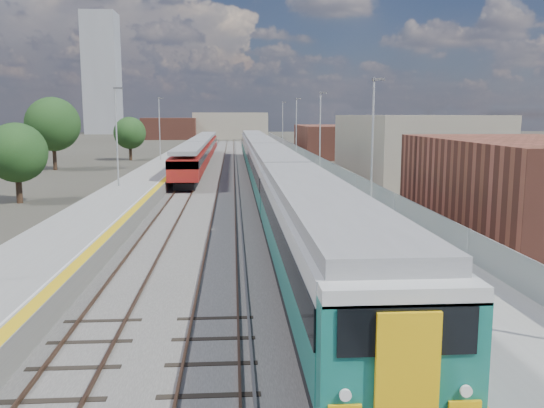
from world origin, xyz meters
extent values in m
plane|color=#47443A|center=(0.00, 50.00, 0.00)|extent=(320.00, 320.00, 0.00)
cube|color=#565451|center=(-2.25, 52.50, 0.03)|extent=(10.50, 155.00, 0.06)
cube|color=#4C3323|center=(0.78, 55.00, 0.11)|extent=(0.07, 160.00, 0.14)
cube|color=#4C3323|center=(2.22, 55.00, 0.11)|extent=(0.07, 160.00, 0.14)
cube|color=#4C3323|center=(-2.72, 55.00, 0.11)|extent=(0.07, 160.00, 0.14)
cube|color=#4C3323|center=(-1.28, 55.00, 0.11)|extent=(0.07, 160.00, 0.14)
cube|color=#4C3323|center=(-6.22, 55.00, 0.11)|extent=(0.07, 160.00, 0.14)
cube|color=#4C3323|center=(-4.78, 55.00, 0.11)|extent=(0.07, 160.00, 0.14)
cube|color=gray|center=(0.45, 55.00, 0.10)|extent=(0.08, 160.00, 0.10)
cube|color=gray|center=(-0.95, 55.00, 0.10)|extent=(0.08, 160.00, 0.10)
cube|color=slate|center=(5.25, 52.50, 0.50)|extent=(4.70, 155.00, 1.00)
cube|color=gray|center=(5.25, 52.50, 1.00)|extent=(4.70, 155.00, 0.03)
cube|color=gold|center=(3.15, 52.50, 1.02)|extent=(0.40, 155.00, 0.01)
cube|color=gray|center=(7.45, 52.50, 1.60)|extent=(0.06, 155.00, 1.20)
cylinder|color=#9EA0A3|center=(6.60, 22.00, 4.77)|extent=(0.12, 0.12, 7.50)
cube|color=#4C4C4F|center=(6.85, 22.00, 8.42)|extent=(0.70, 0.18, 0.14)
cylinder|color=#9EA0A3|center=(6.60, 42.00, 4.77)|extent=(0.12, 0.12, 7.50)
cube|color=#4C4C4F|center=(6.85, 42.00, 8.42)|extent=(0.70, 0.18, 0.14)
cylinder|color=#9EA0A3|center=(6.60, 62.00, 4.77)|extent=(0.12, 0.12, 7.50)
cube|color=#4C4C4F|center=(6.85, 62.00, 8.42)|extent=(0.70, 0.18, 0.14)
cylinder|color=#9EA0A3|center=(6.60, 82.00, 4.77)|extent=(0.12, 0.12, 7.50)
cube|color=#4C4C4F|center=(6.85, 82.00, 8.42)|extent=(0.70, 0.18, 0.14)
cube|color=slate|center=(-9.05, 52.50, 0.50)|extent=(4.30, 155.00, 1.00)
cube|color=gray|center=(-9.05, 52.50, 1.00)|extent=(4.30, 155.00, 0.03)
cube|color=gold|center=(-7.15, 52.50, 1.02)|extent=(0.45, 155.00, 0.01)
cube|color=silver|center=(-7.50, 52.50, 1.03)|extent=(0.08, 155.00, 0.01)
cylinder|color=#9EA0A3|center=(-10.20, 34.00, 4.77)|extent=(0.12, 0.12, 7.50)
cube|color=#4C4C4F|center=(-9.95, 34.00, 8.42)|extent=(0.70, 0.18, 0.14)
cylinder|color=#9EA0A3|center=(-10.20, 60.00, 4.77)|extent=(0.12, 0.12, 7.50)
cube|color=#4C4C4F|center=(-9.95, 60.00, 8.42)|extent=(0.70, 0.18, 0.14)
cube|color=brown|center=(14.00, 18.00, 2.60)|extent=(9.00, 16.00, 5.20)
cube|color=gray|center=(16.00, 45.00, 3.20)|extent=(11.00, 22.00, 6.40)
cube|color=brown|center=(13.00, 78.00, 2.40)|extent=(8.00, 18.00, 4.80)
cube|color=gray|center=(-2.00, 150.00, 3.50)|extent=(20.00, 14.00, 7.00)
cube|color=brown|center=(-18.00, 145.00, 2.80)|extent=(14.00, 12.00, 5.60)
cube|color=gray|center=(-45.00, 190.00, 20.00)|extent=(11.00, 11.00, 40.00)
cube|color=black|center=(1.50, 9.08, 0.92)|extent=(2.83, 20.30, 0.48)
cube|color=#136253|center=(1.50, 9.08, 1.75)|extent=(2.94, 20.30, 1.19)
cube|color=black|center=(1.50, 9.08, 2.69)|extent=(3.00, 20.30, 0.81)
cube|color=silver|center=(1.50, 9.08, 3.33)|extent=(2.94, 20.30, 0.50)
cube|color=gray|center=(1.50, 9.08, 3.77)|extent=(2.60, 20.30, 0.42)
cube|color=black|center=(1.50, 29.88, 0.92)|extent=(2.83, 20.30, 0.48)
cube|color=#136253|center=(1.50, 29.88, 1.75)|extent=(2.94, 20.30, 1.19)
cube|color=black|center=(1.50, 29.88, 2.69)|extent=(3.00, 20.30, 0.81)
cube|color=silver|center=(1.50, 29.88, 3.33)|extent=(2.94, 20.30, 0.50)
cube|color=gray|center=(1.50, 29.88, 3.77)|extent=(2.60, 20.30, 0.42)
cube|color=black|center=(1.50, 50.68, 0.92)|extent=(2.83, 20.30, 0.48)
cube|color=#136253|center=(1.50, 50.68, 1.75)|extent=(2.94, 20.30, 1.19)
cube|color=black|center=(1.50, 50.68, 2.69)|extent=(3.00, 20.30, 0.81)
cube|color=silver|center=(1.50, 50.68, 3.33)|extent=(2.94, 20.30, 0.50)
cube|color=gray|center=(1.50, 50.68, 3.77)|extent=(2.60, 20.30, 0.42)
cube|color=black|center=(1.50, 71.48, 0.92)|extent=(2.83, 20.30, 0.48)
cube|color=#136253|center=(1.50, 71.48, 1.75)|extent=(2.94, 20.30, 1.19)
cube|color=black|center=(1.50, 71.48, 2.69)|extent=(3.00, 20.30, 0.81)
cube|color=silver|center=(1.50, 71.48, 3.33)|extent=(2.94, 20.30, 0.50)
cube|color=gray|center=(1.50, 71.48, 3.77)|extent=(2.60, 20.30, 0.42)
cube|color=#136253|center=(1.50, -1.33, 2.24)|extent=(2.91, 0.62, 2.19)
cube|color=black|center=(1.50, -1.65, 2.86)|extent=(2.39, 0.06, 0.83)
cube|color=#E5AE0E|center=(1.50, -1.71, 2.13)|extent=(1.09, 0.10, 2.19)
cube|color=black|center=(-5.50, 44.99, 0.44)|extent=(1.78, 15.12, 0.62)
cube|color=maroon|center=(-5.50, 44.99, 1.92)|extent=(2.62, 17.79, 1.87)
cube|color=black|center=(-5.50, 44.99, 2.39)|extent=(2.68, 17.79, 0.66)
cube|color=gray|center=(-5.50, 44.99, 3.32)|extent=(2.34, 17.79, 0.37)
cube|color=black|center=(-5.50, 63.28, 0.44)|extent=(1.78, 15.12, 0.62)
cube|color=maroon|center=(-5.50, 63.28, 1.92)|extent=(2.62, 17.79, 1.87)
cube|color=black|center=(-5.50, 63.28, 2.39)|extent=(2.68, 17.79, 0.66)
cube|color=gray|center=(-5.50, 63.28, 3.32)|extent=(2.34, 17.79, 0.37)
cube|color=black|center=(-5.50, 81.57, 0.44)|extent=(1.78, 15.12, 0.62)
cube|color=maroon|center=(-5.50, 81.57, 1.92)|extent=(2.62, 17.79, 1.87)
cube|color=black|center=(-5.50, 81.57, 2.39)|extent=(2.68, 17.79, 0.66)
cube|color=gray|center=(-5.50, 81.57, 3.32)|extent=(2.34, 17.79, 0.37)
cylinder|color=#382619|center=(-17.09, 32.37, 1.03)|extent=(0.44, 0.44, 2.06)
sphere|color=#223E17|center=(-17.09, 32.37, 3.72)|extent=(4.35, 4.35, 4.35)
cylinder|color=#382619|center=(-22.26, 58.32, 1.48)|extent=(0.44, 0.44, 2.96)
sphere|color=#223E17|center=(-22.26, 58.32, 5.35)|extent=(6.26, 6.26, 6.26)
cylinder|color=#382619|center=(-15.99, 72.71, 1.07)|extent=(0.44, 0.44, 2.15)
sphere|color=#223E17|center=(-15.99, 72.71, 3.88)|extent=(4.54, 4.54, 4.54)
cylinder|color=#382619|center=(23.72, 64.17, 1.04)|extent=(0.44, 0.44, 2.08)
sphere|color=#223E17|center=(23.72, 64.17, 3.75)|extent=(4.39, 4.39, 4.39)
camera|label=1|loc=(-1.38, -10.63, 6.45)|focal=38.00mm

